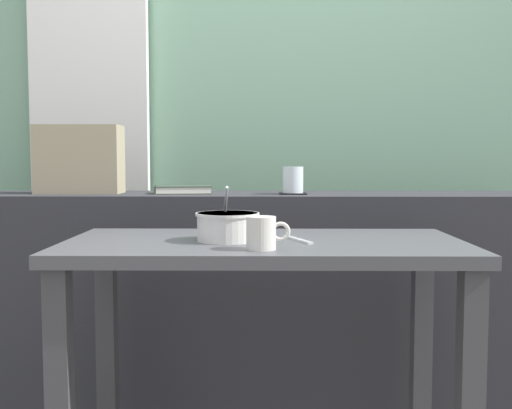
{
  "coord_description": "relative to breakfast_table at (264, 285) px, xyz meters",
  "views": [
    {
      "loc": [
        -0.04,
        -1.83,
        0.96
      ],
      "look_at": [
        -0.06,
        0.32,
        0.8
      ],
      "focal_mm": 43.71,
      "sensor_mm": 36.0,
      "label": 1
    }
  ],
  "objects": [
    {
      "name": "ceramic_mug",
      "position": [
        -0.01,
        -0.18,
        0.17
      ],
      "size": [
        0.11,
        0.08,
        0.08
      ],
      "color": "silver",
      "rests_on": "breakfast_table"
    },
    {
      "name": "coaster_square",
      "position": [
        0.11,
        0.57,
        0.23
      ],
      "size": [
        0.1,
        0.1,
        0.0
      ],
      "primitive_type": "cube",
      "color": "black",
      "rests_on": "dark_console_ledge"
    },
    {
      "name": "juice_glass",
      "position": [
        0.11,
        0.57,
        0.28
      ],
      "size": [
        0.08,
        0.08,
        0.1
      ],
      "color": "white",
      "rests_on": "coaster_square"
    },
    {
      "name": "soup_bowl",
      "position": [
        -0.1,
        -0.01,
        0.17
      ],
      "size": [
        0.18,
        0.18,
        0.16
      ],
      "color": "silver",
      "rests_on": "breakfast_table"
    },
    {
      "name": "curtain_left_panel",
      "position": [
        -0.83,
        1.24,
        0.65
      ],
      "size": [
        0.56,
        0.06,
        2.5
      ],
      "primitive_type": "cube",
      "color": "white",
      "rests_on": "ground"
    },
    {
      "name": "outdoor_backdrop",
      "position": [
        0.04,
        1.34,
        0.8
      ],
      "size": [
        4.8,
        0.08,
        2.8
      ],
      "primitive_type": "cube",
      "color": "#84B293",
      "rests_on": "ground"
    },
    {
      "name": "fork_utensil",
      "position": [
        0.09,
        -0.01,
        0.13
      ],
      "size": [
        0.08,
        0.16,
        0.01
      ],
      "primitive_type": "cube",
      "rotation": [
        0.0,
        0.0,
        0.38
      ],
      "color": "silver",
      "rests_on": "breakfast_table"
    },
    {
      "name": "breakfast_table",
      "position": [
        0.0,
        0.0,
        0.0
      ],
      "size": [
        1.13,
        0.58,
        0.73
      ],
      "color": "#414145",
      "rests_on": "ground"
    },
    {
      "name": "closed_book",
      "position": [
        -0.31,
        0.61,
        0.24
      ],
      "size": [
        0.23,
        0.16,
        0.03
      ],
      "color": "#334233",
      "rests_on": "dark_console_ledge"
    },
    {
      "name": "dark_console_ledge",
      "position": [
        0.04,
        0.62,
        -0.19
      ],
      "size": [
        2.8,
        0.39,
        0.83
      ],
      "primitive_type": "cube",
      "color": "#2D2D33",
      "rests_on": "ground"
    },
    {
      "name": "throw_pillow",
      "position": [
        -0.7,
        0.62,
        0.36
      ],
      "size": [
        0.32,
        0.14,
        0.26
      ],
      "primitive_type": "cube",
      "rotation": [
        0.0,
        0.0,
        0.0
      ],
      "color": "tan",
      "rests_on": "dark_console_ledge"
    }
  ]
}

